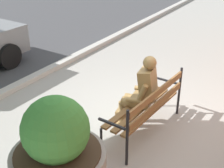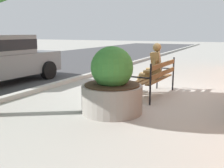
# 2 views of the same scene
# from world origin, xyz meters

# --- Properties ---
(ground_plane) EXTENTS (80.00, 80.00, 0.00)m
(ground_plane) POSITION_xyz_m (0.00, 0.00, 0.00)
(ground_plane) COLOR #9E9B93
(curb_stone) EXTENTS (60.00, 0.20, 0.12)m
(curb_stone) POSITION_xyz_m (0.00, 2.90, 0.06)
(curb_stone) COLOR #B2AFA8
(curb_stone) RESTS_ON ground
(park_bench) EXTENTS (1.83, 0.64, 0.95)m
(park_bench) POSITION_xyz_m (-0.16, -0.26, 0.54)
(park_bench) COLOR brown
(park_bench) RESTS_ON ground
(bronze_statue_seated) EXTENTS (0.60, 0.84, 1.37)m
(bronze_statue_seated) POSITION_xyz_m (-0.07, -0.04, 0.67)
(bronze_statue_seated) COLOR olive
(bronze_statue_seated) RESTS_ON ground
(concrete_planter) EXTENTS (1.26, 1.26, 1.37)m
(concrete_planter) POSITION_xyz_m (-1.90, 0.18, 0.56)
(concrete_planter) COLOR gray
(concrete_planter) RESTS_ON ground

